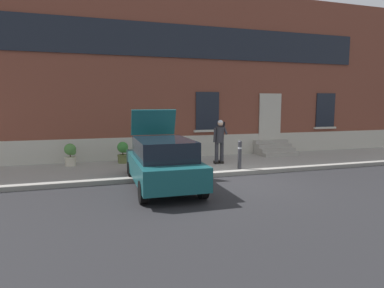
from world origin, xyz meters
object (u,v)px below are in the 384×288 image
(planter_cream, at_px, (70,154))
(hatchback_car_teal, at_px, (163,162))
(bollard_near_person, at_px, (240,154))
(planter_olive, at_px, (123,152))
(person_on_phone, at_px, (220,139))

(planter_cream, bearing_deg, hatchback_car_teal, -54.29)
(hatchback_car_teal, relative_size, bollard_near_person, 3.92)
(bollard_near_person, distance_m, planter_olive, 4.68)
(planter_cream, bearing_deg, bollard_near_person, -22.66)
(bollard_near_person, bearing_deg, planter_cream, 157.34)
(person_on_phone, bearing_deg, hatchback_car_teal, -125.10)
(planter_cream, xyz_separation_m, planter_olive, (1.99, -0.00, 0.00))
(hatchback_car_teal, height_order, planter_olive, hatchback_car_teal)
(hatchback_car_teal, bearing_deg, person_on_phone, 41.44)
(hatchback_car_teal, bearing_deg, planter_cream, 125.71)
(planter_olive, bearing_deg, person_on_phone, -20.18)
(hatchback_car_teal, xyz_separation_m, person_on_phone, (2.85, 2.52, 0.35))
(planter_cream, bearing_deg, planter_olive, -0.13)
(hatchback_car_teal, height_order, planter_cream, hatchback_car_teal)
(planter_cream, relative_size, planter_olive, 1.00)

